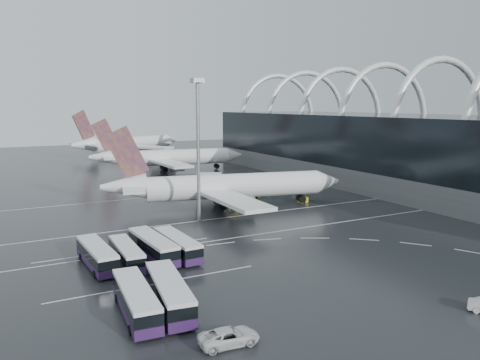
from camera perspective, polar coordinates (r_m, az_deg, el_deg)
name	(u,v)px	position (r m, az deg, el deg)	size (l,w,h in m)	color
ground	(256,231)	(86.43, 2.02, -6.24)	(420.00, 420.00, 0.00)	black
terminal	(414,149)	(138.66, 20.45, 3.60)	(42.00, 160.00, 34.90)	#595B5E
lane_marking_near	(262,234)	(84.76, 2.69, -6.56)	(120.00, 0.25, 0.01)	silver
lane_marking_mid	(228,217)	(96.69, -1.51, -4.57)	(120.00, 0.25, 0.01)	silver
lane_marking_far	(180,194)	(121.89, -7.32, -1.75)	(120.00, 0.25, 0.01)	silver
bus_bay_line_south	(157,283)	(63.27, -10.07, -12.27)	(28.00, 0.25, 0.01)	silver
bus_bay_line_north	(126,250)	(77.86, -13.69, -8.25)	(28.00, 0.25, 0.01)	silver
airliner_main	(223,187)	(104.96, -2.04, -0.86)	(54.80, 47.31, 18.68)	white
airliner_gate_b	(166,158)	(164.25, -8.96, 2.67)	(53.30, 47.38, 18.53)	white
airliner_gate_c	(127,144)	(217.90, -13.60, 4.26)	(55.76, 50.94, 20.85)	white
bus_row_near_a	(97,255)	(70.65, -17.04, -8.72)	(3.72, 13.18, 3.21)	#301541
bus_row_near_b	(126,253)	(70.61, -13.69, -8.69)	(3.06, 12.10, 2.97)	#301541
bus_row_near_c	(153,246)	(72.39, -10.56, -7.96)	(4.03, 13.85, 3.37)	#301541
bus_row_near_d	(177,245)	(72.93, -7.68, -7.83)	(3.54, 13.05, 3.18)	#301541
bus_row_far_a	(136,300)	(54.25, -12.58, -14.04)	(3.96, 13.49, 3.28)	#301541
bus_row_far_b	(169,292)	(55.26, -8.62, -13.40)	(4.91, 14.15, 3.41)	#301541
van_curve_a	(229,337)	(47.62, -1.35, -18.55)	(2.78, 6.02, 1.67)	silver
floodlight_mast	(198,133)	(91.38, -5.15, 5.75)	(2.14, 2.14, 27.92)	gray
gse_cart_belly_a	(303,200)	(112.08, 7.66, -2.41)	(2.26, 1.34, 1.24)	gold
gse_cart_belly_b	(272,192)	(121.54, 3.88, -1.46)	(2.09, 1.23, 1.14)	slate
gse_cart_belly_c	(233,206)	(104.48, -0.80, -3.20)	(2.08, 1.23, 1.14)	gold
gse_cart_belly_d	(298,191)	(123.16, 7.07, -1.32)	(2.47, 1.46, 1.35)	slate
gse_cart_belly_e	(255,195)	(116.90, 1.88, -1.82)	(2.42, 1.43, 1.32)	gold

